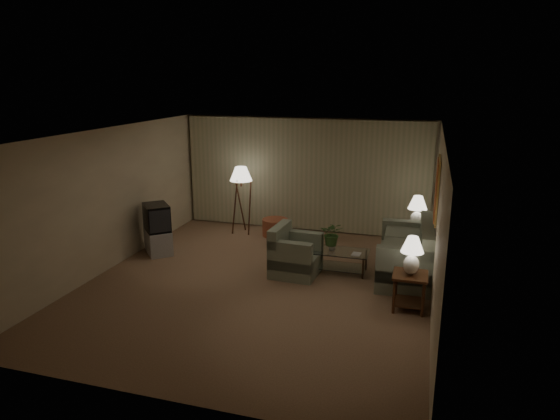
# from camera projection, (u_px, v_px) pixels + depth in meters

# --- Properties ---
(ground) EXTENTS (7.00, 7.00, 0.00)m
(ground) POSITION_uv_depth(u_px,v_px,m) (258.00, 283.00, 9.03)
(ground) COLOR #9A7255
(ground) RESTS_ON ground
(room_shell) EXTENTS (6.04, 7.02, 2.72)m
(room_shell) POSITION_uv_depth(u_px,v_px,m) (283.00, 173.00, 9.96)
(room_shell) COLOR beige
(room_shell) RESTS_ON ground
(sofa) EXTENTS (1.94, 1.05, 0.84)m
(sofa) POSITION_uv_depth(u_px,v_px,m) (405.00, 255.00, 9.21)
(sofa) COLOR gray
(sofa) RESTS_ON ground
(armchair) EXTENTS (0.97, 0.93, 0.74)m
(armchair) POSITION_uv_depth(u_px,v_px,m) (296.00, 256.00, 9.35)
(armchair) COLOR gray
(armchair) RESTS_ON ground
(side_table_near) EXTENTS (0.54, 0.54, 0.60)m
(side_table_near) POSITION_uv_depth(u_px,v_px,m) (410.00, 285.00, 7.93)
(side_table_near) COLOR #38200F
(side_table_near) RESTS_ON ground
(side_table_far) EXTENTS (0.47, 0.39, 0.60)m
(side_table_far) POSITION_uv_depth(u_px,v_px,m) (415.00, 237.00, 10.34)
(side_table_far) COLOR #38200F
(side_table_far) RESTS_ON ground
(table_lamp_near) EXTENTS (0.36, 0.36, 0.62)m
(table_lamp_near) POSITION_uv_depth(u_px,v_px,m) (412.00, 252.00, 7.78)
(table_lamp_near) COLOR white
(table_lamp_near) RESTS_ON side_table_near
(table_lamp_far) EXTENTS (0.39, 0.39, 0.67)m
(table_lamp_far) POSITION_uv_depth(u_px,v_px,m) (417.00, 209.00, 10.18)
(table_lamp_far) COLOR white
(table_lamp_far) RESTS_ON side_table_far
(coffee_table) EXTENTS (1.10, 0.60, 0.41)m
(coffee_table) POSITION_uv_depth(u_px,v_px,m) (339.00, 258.00, 9.49)
(coffee_table) COLOR silver
(coffee_table) RESTS_ON ground
(tv_cabinet) EXTENTS (1.20, 1.20, 0.50)m
(tv_cabinet) POSITION_uv_depth(u_px,v_px,m) (158.00, 241.00, 10.52)
(tv_cabinet) COLOR #B1B1B4
(tv_cabinet) RESTS_ON ground
(crt_tv) EXTENTS (1.11, 1.10, 0.55)m
(crt_tv) POSITION_uv_depth(u_px,v_px,m) (157.00, 217.00, 10.38)
(crt_tv) COLOR black
(crt_tv) RESTS_ON tv_cabinet
(floor_lamp) EXTENTS (0.52, 0.52, 1.60)m
(floor_lamp) POSITION_uv_depth(u_px,v_px,m) (241.00, 199.00, 11.69)
(floor_lamp) COLOR #38200F
(floor_lamp) RESTS_ON ground
(ottoman) EXTENTS (0.72, 0.72, 0.40)m
(ottoman) POSITION_uv_depth(u_px,v_px,m) (275.00, 227.00, 11.67)
(ottoman) COLOR #B45D3D
(ottoman) RESTS_ON ground
(vase) EXTENTS (0.16, 0.16, 0.15)m
(vase) POSITION_uv_depth(u_px,v_px,m) (332.00, 247.00, 9.48)
(vase) COLOR silver
(vase) RESTS_ON coffee_table
(flowers) EXTENTS (0.44, 0.38, 0.47)m
(flowers) POSITION_uv_depth(u_px,v_px,m) (332.00, 231.00, 9.40)
(flowers) COLOR #3F6A2F
(flowers) RESTS_ON vase
(book) EXTENTS (0.18, 0.23, 0.02)m
(book) POSITION_uv_depth(u_px,v_px,m) (352.00, 254.00, 9.29)
(book) COLOR olive
(book) RESTS_ON coffee_table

